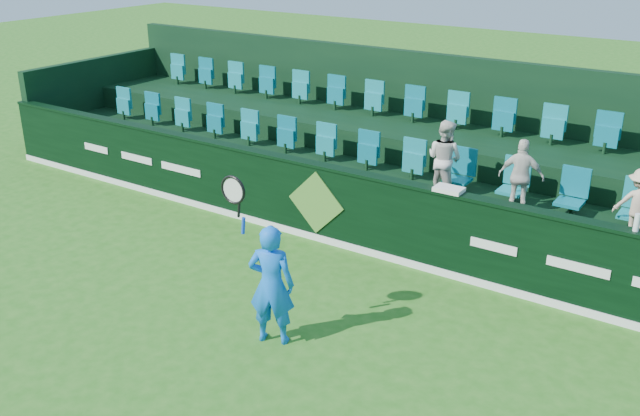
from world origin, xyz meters
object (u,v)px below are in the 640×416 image
Objects in this scene: spectator_middle at (521,176)px; drinks_bottle at (637,222)px; spectator_right at (639,204)px; spectator_left at (444,159)px; towel at (449,189)px; tennis_player at (271,283)px.

spectator_middle reaches higher than drinks_bottle.
spectator_left is at bearing -9.04° from spectator_right.
spectator_middle is at bearing 149.53° from drinks_bottle.
towel is at bearing 15.68° from spectator_right.
tennis_player reaches higher than spectator_right.
spectator_right is at bearing 98.98° from drinks_bottle.
tennis_player is 4.76m from drinks_bottle.
spectator_left is 3.02m from spectator_right.
tennis_player is 9.38× the size of drinks_bottle.
drinks_bottle is at bearing 172.55° from spectator_left.
drinks_bottle is (3.65, 2.99, 0.64)m from tennis_player.
towel is (-2.43, -1.12, 0.06)m from spectator_right.
tennis_player is at bearing 95.66° from spectator_left.
spectator_left is at bearing -9.66° from spectator_middle.
spectator_right is at bearing 170.34° from spectator_middle.
tennis_player is at bearing 40.82° from spectator_right.
tennis_player reaches higher than drinks_bottle.
spectator_left is 3.07× the size of towel.
drinks_bottle is at bearing 139.87° from spectator_middle.
tennis_player is 3.21m from towel.
tennis_player is 1.71× the size of spectator_left.
spectator_middle is 2.81× the size of towel.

